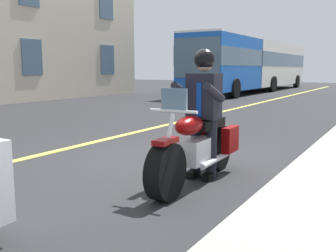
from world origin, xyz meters
name	(u,v)px	position (x,y,z in m)	size (l,w,h in m)	color
ground_plane	(158,162)	(0.00, 0.00, 0.00)	(80.00, 80.00, 0.00)	#28282B
lane_center_stripe	(68,148)	(0.00, -2.00, 0.01)	(60.00, 0.16, 0.01)	#E5DB4C
motorcycle_main	(197,148)	(0.66, 1.03, 0.45)	(2.22, 0.64, 1.26)	black
rider_main	(204,102)	(0.47, 1.02, 1.04)	(0.63, 0.56, 1.74)	black
bus_near	(269,63)	(-23.11, -5.10, 1.87)	(11.05, 2.70, 3.30)	white
bus_far	(238,62)	(-16.99, -5.13, 1.87)	(11.05, 2.70, 3.30)	blue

